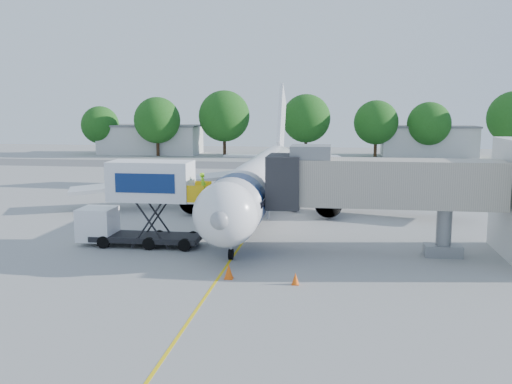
# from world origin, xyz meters

# --- Properties ---
(ground) EXTENTS (160.00, 160.00, 0.00)m
(ground) POSITION_xyz_m (0.00, 0.00, 0.00)
(ground) COLOR #989895
(ground) RESTS_ON ground
(guidance_line) EXTENTS (0.15, 70.00, 0.01)m
(guidance_line) POSITION_xyz_m (0.00, 0.00, 0.01)
(guidance_line) COLOR yellow
(guidance_line) RESTS_ON ground
(taxiway_strip) EXTENTS (120.00, 10.00, 0.01)m
(taxiway_strip) POSITION_xyz_m (0.00, 42.00, 0.00)
(taxiway_strip) COLOR #59595B
(taxiway_strip) RESTS_ON ground
(aircraft) EXTENTS (34.17, 37.73, 11.35)m
(aircraft) POSITION_xyz_m (0.00, 4.12, 2.95)
(aircraft) COLOR silver
(aircraft) RESTS_ON ground
(jet_bridge) EXTENTS (13.90, 3.20, 6.60)m
(jet_bridge) POSITION_xyz_m (7.99, -7.00, 4.34)
(jet_bridge) COLOR #A8A08F
(jet_bridge) RESTS_ON ground
(catering_hiloader) EXTENTS (8.50, 2.44, 5.50)m
(catering_hiloader) POSITION_xyz_m (-6.27, -7.00, 2.76)
(catering_hiloader) COLOR black
(catering_hiloader) RESTS_ON ground
(ground_tug) EXTENTS (3.70, 2.51, 1.35)m
(ground_tug) POSITION_xyz_m (1.69, -17.93, 0.71)
(ground_tug) COLOR white
(ground_tug) RESTS_ON ground
(safety_cone_a) EXTENTS (0.39, 0.39, 0.62)m
(safety_cone_a) POSITION_xyz_m (4.11, -13.69, 0.30)
(safety_cone_a) COLOR #ED540C
(safety_cone_a) RESTS_ON ground
(safety_cone_b) EXTENTS (0.49, 0.49, 0.78)m
(safety_cone_b) POSITION_xyz_m (0.57, -13.20, 0.37)
(safety_cone_b) COLOR #ED540C
(safety_cone_b) RESTS_ON ground
(outbuilding_left) EXTENTS (18.40, 8.40, 5.30)m
(outbuilding_left) POSITION_xyz_m (-28.00, 60.00, 2.66)
(outbuilding_left) COLOR beige
(outbuilding_left) RESTS_ON ground
(outbuilding_right) EXTENTS (16.40, 7.40, 5.30)m
(outbuilding_right) POSITION_xyz_m (22.00, 62.00, 2.66)
(outbuilding_right) COLOR beige
(outbuilding_right) RESTS_ON ground
(tree_a) EXTENTS (6.83, 6.83, 8.70)m
(tree_a) POSITION_xyz_m (-36.79, 57.92, 5.28)
(tree_a) COLOR #382314
(tree_a) RESTS_ON ground
(tree_b) EXTENTS (8.08, 8.08, 10.31)m
(tree_b) POSITION_xyz_m (-25.17, 55.39, 6.25)
(tree_b) COLOR #382314
(tree_b) RESTS_ON ground
(tree_c) EXTENTS (8.99, 8.99, 11.47)m
(tree_c) POSITION_xyz_m (-13.67, 57.75, 6.96)
(tree_c) COLOR #382314
(tree_c) RESTS_ON ground
(tree_d) EXTENTS (8.48, 8.48, 10.81)m
(tree_d) POSITION_xyz_m (0.65, 59.19, 6.56)
(tree_d) COLOR #382314
(tree_d) RESTS_ON ground
(tree_e) EXTENTS (7.64, 7.64, 9.74)m
(tree_e) POSITION_xyz_m (12.71, 59.40, 5.91)
(tree_e) COLOR #382314
(tree_e) RESTS_ON ground
(tree_f) EXTENTS (7.41, 7.41, 9.44)m
(tree_f) POSITION_xyz_m (21.56, 59.31, 5.73)
(tree_f) COLOR #382314
(tree_f) RESTS_ON ground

